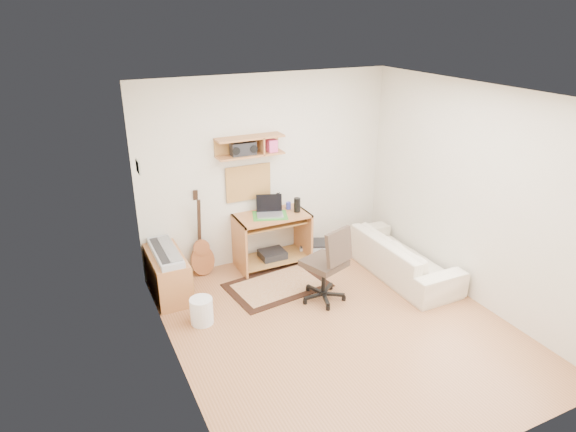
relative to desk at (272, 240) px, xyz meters
name	(u,v)px	position (x,y,z in m)	size (l,w,h in m)	color
floor	(340,327)	(0.07, -1.73, -0.38)	(3.60, 4.00, 0.01)	#AC7248
ceiling	(351,94)	(0.07, -1.73, 2.23)	(3.60, 4.00, 0.01)	white
back_wall	(268,170)	(0.07, 0.28, 0.93)	(3.60, 0.01, 2.60)	silver
left_wall	(172,256)	(-1.74, -1.73, 0.93)	(0.01, 4.00, 2.60)	silver
right_wall	(475,196)	(1.87, -1.73, 0.93)	(0.01, 4.00, 2.60)	silver
wall_shelf	(250,146)	(-0.23, 0.15, 1.32)	(0.90, 0.25, 0.26)	#BE7843
cork_board	(248,183)	(-0.23, 0.25, 0.79)	(0.64, 0.03, 0.49)	#A48C52
wall_photo	(138,167)	(-1.72, -0.23, 1.34)	(0.02, 0.20, 0.15)	#4C8CBF
desk	(272,240)	(0.00, 0.00, 0.00)	(1.00, 0.55, 0.75)	#BE7843
laptop	(270,207)	(-0.04, -0.02, 0.51)	(0.35, 0.35, 0.27)	silver
speaker	(297,205)	(0.36, -0.05, 0.48)	(0.09, 0.09, 0.20)	black
desk_lamp	(280,200)	(0.18, 0.14, 0.51)	(0.09, 0.09, 0.26)	black
pencil_cup	(288,206)	(0.30, 0.10, 0.42)	(0.07, 0.07, 0.10)	#3840A9
boombox	(243,149)	(-0.33, 0.15, 1.30)	(0.32, 0.15, 0.17)	black
rug	(277,285)	(-0.19, -0.59, -0.37)	(1.25, 0.84, 0.02)	beige
task_chair	(324,263)	(0.19, -1.12, 0.13)	(0.52, 0.52, 1.01)	#34281F
cabinet	(168,275)	(-1.51, -0.18, -0.10)	(0.40, 0.90, 0.55)	#BE7843
music_keyboard	(165,252)	(-1.51, -0.18, 0.21)	(0.27, 0.87, 0.08)	#B2B5BA
guitar	(201,234)	(-0.97, 0.13, 0.22)	(0.32, 0.20, 1.19)	#A35A32
waste_basket	(202,311)	(-1.32, -0.97, -0.22)	(0.26, 0.26, 0.31)	white
printer	(314,247)	(0.69, 0.06, -0.29)	(0.42, 0.33, 0.16)	#A5A8AA
sofa	(401,250)	(1.45, -1.00, -0.02)	(1.82, 0.53, 0.71)	beige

